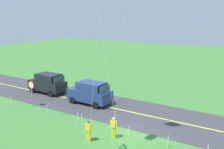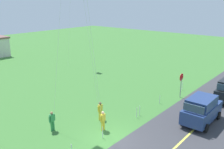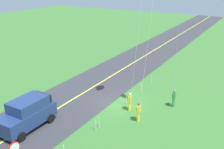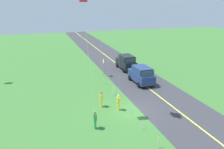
# 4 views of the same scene
# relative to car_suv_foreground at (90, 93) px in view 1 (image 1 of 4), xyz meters

# --- Properties ---
(ground_plane) EXTENTS (120.00, 120.00, 0.10)m
(ground_plane) POSITION_rel_car_suv_foreground_xyz_m (-6.81, 3.88, -1.20)
(ground_plane) COLOR #3D7533
(asphalt_road) EXTENTS (120.00, 7.00, 0.00)m
(asphalt_road) POSITION_rel_car_suv_foreground_xyz_m (-6.81, -0.12, -1.15)
(asphalt_road) COLOR #38383D
(asphalt_road) RESTS_ON ground
(road_centre_stripe) EXTENTS (120.00, 0.16, 0.00)m
(road_centre_stripe) POSITION_rel_car_suv_foreground_xyz_m (-6.81, -0.12, -1.15)
(road_centre_stripe) COLOR #E5E04C
(road_centre_stripe) RESTS_ON asphalt_road
(car_suv_foreground) EXTENTS (4.40, 2.12, 2.24)m
(car_suv_foreground) POSITION_rel_car_suv_foreground_xyz_m (0.00, 0.00, 0.00)
(car_suv_foreground) COLOR navy
(car_suv_foreground) RESTS_ON ground
(car_parked_east_near) EXTENTS (4.40, 2.12, 2.24)m
(car_parked_east_near) POSITION_rel_car_suv_foreground_xyz_m (6.39, -0.45, 0.00)
(car_parked_east_near) COLOR black
(car_parked_east_near) RESTS_ON ground
(stop_sign) EXTENTS (0.76, 0.08, 2.56)m
(stop_sign) POSITION_rel_car_suv_foreground_xyz_m (4.16, 3.78, 0.65)
(stop_sign) COLOR gray
(stop_sign) RESTS_ON ground
(person_adult_companion) EXTENTS (0.58, 0.22, 1.60)m
(person_adult_companion) POSITION_rel_car_suv_foreground_xyz_m (-6.17, 5.31, -0.29)
(person_adult_companion) COLOR yellow
(person_adult_companion) RESTS_ON ground
(person_child_watcher) EXTENTS (0.58, 0.22, 1.60)m
(person_child_watcher) POSITION_rel_car_suv_foreground_xyz_m (-4.96, 6.69, -0.29)
(person_child_watcher) COLOR yellow
(person_child_watcher) RESTS_ON ground
(fence_post_1) EXTENTS (0.05, 0.05, 0.90)m
(fence_post_1) POSITION_rel_car_suv_foreground_xyz_m (-10.04, 4.58, -0.70)
(fence_post_1) COLOR silver
(fence_post_1) RESTS_ON ground
(fence_post_2) EXTENTS (0.05, 0.05, 0.90)m
(fence_post_2) POSITION_rel_car_suv_foreground_xyz_m (-7.03, 4.58, -0.70)
(fence_post_2) COLOR silver
(fence_post_2) RESTS_ON ground
(fence_post_3) EXTENTS (0.05, 0.05, 0.90)m
(fence_post_3) POSITION_rel_car_suv_foreground_xyz_m (-2.19, 4.58, -0.70)
(fence_post_3) COLOR silver
(fence_post_3) RESTS_ON ground
(fence_post_4) EXTENTS (0.05, 0.05, 0.90)m
(fence_post_4) POSITION_rel_car_suv_foreground_xyz_m (-2.64, 4.58, -0.70)
(fence_post_4) COLOR silver
(fence_post_4) RESTS_ON ground
(fence_post_5) EXTENTS (0.05, 0.05, 0.90)m
(fence_post_5) POSITION_rel_car_suv_foreground_xyz_m (1.33, 4.58, -0.70)
(fence_post_5) COLOR silver
(fence_post_5) RESTS_ON ground
(fence_post_6) EXTENTS (0.05, 0.05, 0.90)m
(fence_post_6) POSITION_rel_car_suv_foreground_xyz_m (6.37, 4.58, -0.70)
(fence_post_6) COLOR silver
(fence_post_6) RESTS_ON ground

